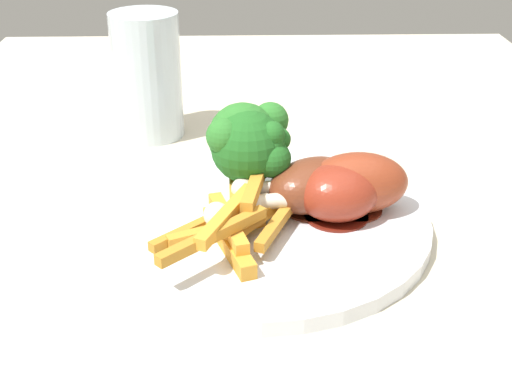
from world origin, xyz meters
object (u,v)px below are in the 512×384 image
object	(u,v)px
chicken_drumstick_extra	(350,184)
water_glass	(147,76)
broccoli_floret_front	(245,136)
broccoli_floret_middle	(252,148)
chicken_drumstick_near	(308,187)
dining_table	(273,360)
carrot_fries_pile	(234,220)
chicken_drumstick_far	(332,193)
dinner_plate	(256,221)

from	to	relation	value
chicken_drumstick_extra	water_glass	bearing A→B (deg)	-137.21
chicken_drumstick_extra	broccoli_floret_front	bearing A→B (deg)	-109.89
broccoli_floret_middle	water_glass	xyz separation A→B (m)	(-0.17, -0.10, 0.00)
chicken_drumstick_near	broccoli_floret_front	bearing A→B (deg)	-120.29
dining_table	broccoli_floret_middle	world-z (taller)	broccoli_floret_middle
broccoli_floret_middle	water_glass	world-z (taller)	water_glass
carrot_fries_pile	water_glass	distance (m)	0.25
broccoli_floret_middle	chicken_drumstick_near	xyz separation A→B (m)	(0.02, 0.04, -0.03)
dining_table	water_glass	world-z (taller)	water_glass
chicken_drumstick_near	water_glass	bearing A→B (deg)	-142.84
carrot_fries_pile	chicken_drumstick_far	size ratio (longest dim) A/B	1.19
broccoli_floret_middle	chicken_drumstick_far	world-z (taller)	broccoli_floret_middle
chicken_drumstick_near	water_glass	size ratio (longest dim) A/B	1.04
dinner_plate	broccoli_floret_front	world-z (taller)	broccoli_floret_front
carrot_fries_pile	water_glass	world-z (taller)	water_glass
broccoli_floret_front	chicken_drumstick_far	bearing A→B (deg)	58.46
dining_table	broccoli_floret_front	world-z (taller)	broccoli_floret_front
broccoli_floret_middle	carrot_fries_pile	xyz separation A→B (m)	(0.06, -0.01, -0.03)
carrot_fries_pile	chicken_drumstick_extra	xyz separation A→B (m)	(-0.04, 0.09, 0.01)
broccoli_floret_front	chicken_drumstick_near	distance (m)	0.06
dinner_plate	chicken_drumstick_far	distance (m)	0.06
dining_table	chicken_drumstick_near	world-z (taller)	chicken_drumstick_near
broccoli_floret_front	chicken_drumstick_extra	size ratio (longest dim) A/B	0.57
dinner_plate	chicken_drumstick_extra	bearing A→B (deg)	93.94
broccoli_floret_front	broccoli_floret_middle	world-z (taller)	broccoli_floret_front
carrot_fries_pile	chicken_drumstick_near	distance (m)	0.07
carrot_fries_pile	chicken_drumstick_extra	world-z (taller)	chicken_drumstick_extra
broccoli_floret_front	carrot_fries_pile	world-z (taller)	broccoli_floret_front
dining_table	chicken_drumstick_far	bearing A→B (deg)	125.97
carrot_fries_pile	chicken_drumstick_far	world-z (taller)	chicken_drumstick_far
dinner_plate	water_glass	distance (m)	0.23
broccoli_floret_middle	water_glass	distance (m)	0.20
dining_table	chicken_drumstick_near	xyz separation A→B (m)	(-0.05, 0.03, 0.13)
dinner_plate	broccoli_floret_front	distance (m)	0.07
dining_table	dinner_plate	size ratio (longest dim) A/B	4.66
carrot_fries_pile	chicken_drumstick_near	size ratio (longest dim) A/B	1.03
dinner_plate	chicken_drumstick_near	distance (m)	0.05
dinner_plate	broccoli_floret_middle	size ratio (longest dim) A/B	3.52
chicken_drumstick_far	chicken_drumstick_near	bearing A→B (deg)	-124.80
chicken_drumstick_near	chicken_drumstick_far	bearing A→B (deg)	55.20
dining_table	broccoli_floret_front	bearing A→B (deg)	-164.31
water_glass	dining_table	bearing A→B (deg)	26.28
broccoli_floret_middle	water_glass	size ratio (longest dim) A/B	0.61
chicken_drumstick_far	water_glass	world-z (taller)	water_glass
dinner_plate	carrot_fries_pile	world-z (taller)	carrot_fries_pile
dining_table	dinner_plate	distance (m)	0.11
carrot_fries_pile	chicken_drumstick_near	bearing A→B (deg)	125.16
dinner_plate	broccoli_floret_front	bearing A→B (deg)	-166.96
dining_table	chicken_drumstick_extra	distance (m)	0.16
dining_table	chicken_drumstick_near	distance (m)	0.14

